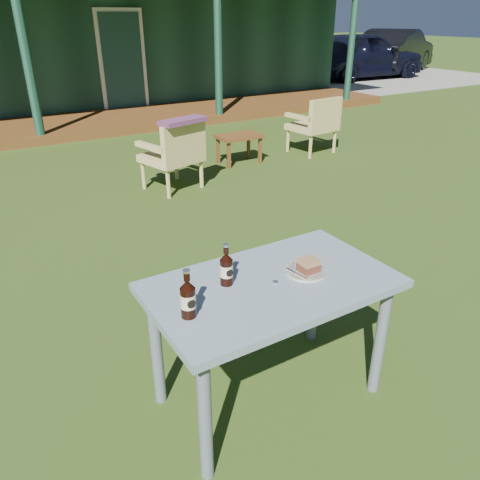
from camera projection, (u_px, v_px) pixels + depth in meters
ground at (157, 271)px, 3.81m from camera, size 80.00×80.00×0.00m
gravel_strip at (359, 78)px, 15.25m from camera, size 9.00×6.00×0.02m
car_near at (362, 55)px, 14.78m from camera, size 4.29×1.88×1.44m
car_far at (395, 51)px, 16.39m from camera, size 4.61×3.19×1.44m
cafe_table at (272, 299)px, 2.31m from camera, size 1.20×0.70×0.72m
plate at (306, 271)px, 2.34m from camera, size 0.20×0.20×0.01m
cake_slice at (308, 265)px, 2.32m from camera, size 0.09×0.09×0.06m
fork at (296, 274)px, 2.30m from camera, size 0.03×0.14×0.00m
cola_bottle_near at (226, 268)px, 2.21m from camera, size 0.06×0.07×0.21m
cola_bottle_far at (188, 298)px, 1.97m from camera, size 0.07×0.07×0.23m
bottle_cap at (275, 282)px, 2.25m from camera, size 0.03×0.03×0.01m
armchair_left at (175, 152)px, 5.39m from camera, size 0.72×0.70×0.81m
armchair_right at (316, 122)px, 6.84m from camera, size 0.67×0.63×0.82m
floral_throw at (183, 121)px, 5.12m from camera, size 0.59×0.35×0.05m
side_table at (239, 139)px, 6.42m from camera, size 0.60×0.40×0.40m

